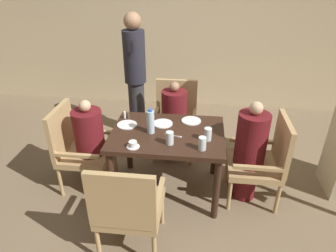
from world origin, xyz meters
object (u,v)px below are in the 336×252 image
Objects in this scene: chair_left_side at (78,146)px; glass_tall_mid at (202,143)px; standing_host at (135,73)px; diner_in_left_chair at (90,144)px; water_bottle at (151,122)px; teacup_with_saucer at (133,145)px; diner_in_far_chair at (174,120)px; chair_far_side at (175,117)px; diner_in_right_chair at (250,151)px; plate_dessert_center at (127,125)px; chair_right_side at (263,158)px; glass_tall_far at (208,134)px; plate_main_left at (163,124)px; glass_tall_near at (170,138)px; chair_near_corner at (128,206)px; plate_main_right at (191,121)px.

chair_left_side reaches higher than glass_tall_mid.
diner_in_left_chair is at bearing -101.48° from standing_host.
teacup_with_saucer is at bearing -112.42° from water_bottle.
diner_in_far_chair is at bearing -42.32° from standing_host.
diner_in_right_chair reaches higher than chair_far_side.
diner_in_left_chair is 0.47m from plate_dessert_center.
chair_far_side is at bearing 139.86° from chair_right_side.
chair_far_side is at bearing 113.32° from glass_tall_far.
plate_main_left is 0.80× the size of water_bottle.
chair_far_side is 7.45× the size of glass_tall_near.
chair_far_side is 7.45× the size of glass_tall_far.
standing_host is (-0.61, 0.55, 0.41)m from diner_in_far_chair.
diner_in_left_chair is 1.11× the size of chair_near_corner.
glass_tall_far is (0.37, 0.12, 0.00)m from glass_tall_near.
diner_in_far_chair is 1.11m from diner_in_right_chair.
plate_main_right is 1.72× the size of teacup_with_saucer.
diner_in_left_chair is 1.22m from chair_far_side.
glass_tall_far is (0.41, -0.81, 0.28)m from diner_in_far_chair.
chair_left_side is at bearing -167.62° from plate_main_right.
glass_tall_mid is at bearing -69.81° from diner_in_far_chair.
teacup_with_saucer is at bearing -163.64° from glass_tall_near.
plate_main_left is at bearing -63.77° from standing_host.
standing_host is 14.07× the size of teacup_with_saucer.
diner_in_far_chair is 8.40× the size of teacup_with_saucer.
water_bottle is (-0.17, -0.73, 0.34)m from diner_in_far_chair.
glass_tall_mid and glass_tall_far have the same top height.
diner_in_left_chair is 1.29m from glass_tall_mid.
glass_tall_far is (0.71, 0.22, 0.04)m from teacup_with_saucer.
chair_right_side is at bearing -40.14° from chair_far_side.
glass_tall_far is at bearing 17.77° from glass_tall_near.
chair_left_side is 0.90× the size of diner_in_left_chair.
diner_in_far_chair is 0.58m from plate_main_left.
standing_host reaches higher than chair_far_side.
chair_far_side reaches higher than plate_main_right.
chair_near_corner is at bearing -53.78° from diner_in_left_chair.
plate_dessert_center is at bearing 175.75° from diner_in_right_chair.
glass_tall_far is at bearing -53.12° from standing_host.
diner_in_far_chair is at bearing 117.14° from glass_tall_far.
glass_tall_near is (1.06, -0.22, 0.31)m from chair_left_side.
glass_tall_mid reaches higher than plate_main_left.
diner_in_left_chair is at bearing 150.31° from teacup_with_saucer.
chair_left_side is at bearing 180.00° from chair_right_side.
chair_right_side is 4.49× the size of plate_dessert_center.
standing_host is 1.35m from water_bottle.
chair_far_side is 4.49× the size of plate_main_right.
glass_tall_near is 1.00× the size of glass_tall_far.
diner_in_far_chair is 1.10m from teacup_with_saucer.
plate_main_left is (-0.07, -0.53, 0.22)m from diner_in_far_chair.
chair_left_side is at bearing 132.33° from chair_near_corner.
teacup_with_saucer is at bearing -131.47° from plate_main_right.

